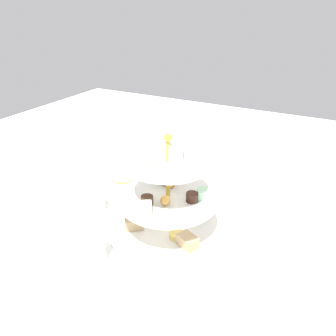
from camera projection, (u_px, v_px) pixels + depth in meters
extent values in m
plane|color=white|center=(168.00, 230.00, 0.86)|extent=(2.40, 2.40, 0.00)
cylinder|color=white|center=(168.00, 229.00, 0.86)|extent=(0.31, 0.31, 0.01)
cylinder|color=white|center=(168.00, 198.00, 0.82)|extent=(0.25, 0.25, 0.01)
cylinder|color=white|center=(168.00, 163.00, 0.77)|extent=(0.20, 0.20, 0.01)
cylinder|color=gold|center=(168.00, 187.00, 0.80)|extent=(0.01, 0.01, 0.26)
sphere|color=gold|center=(168.00, 138.00, 0.74)|extent=(0.02, 0.02, 0.02)
cube|color=tan|center=(187.00, 241.00, 0.78)|extent=(0.06, 0.05, 0.03)
cube|color=tan|center=(183.00, 206.00, 0.92)|extent=(0.04, 0.05, 0.03)
cube|color=tan|center=(134.00, 223.00, 0.85)|extent=(0.06, 0.06, 0.03)
cylinder|color=#E5C660|center=(176.00, 235.00, 0.82)|extent=(0.04, 0.04, 0.01)
cylinder|color=#381E14|center=(165.00, 180.00, 0.87)|extent=(0.03, 0.03, 0.02)
cylinder|color=#381E14|center=(147.00, 200.00, 0.78)|extent=(0.03, 0.03, 0.02)
cylinder|color=#381E14|center=(192.00, 197.00, 0.79)|extent=(0.03, 0.03, 0.02)
cube|color=#B2E5BC|center=(204.00, 194.00, 0.80)|extent=(0.04, 0.04, 0.02)
cube|color=#B2E5BC|center=(155.00, 176.00, 0.88)|extent=(0.04, 0.04, 0.02)
cube|color=#B2E5BC|center=(145.00, 208.00, 0.75)|extent=(0.04, 0.04, 0.02)
sphere|color=gold|center=(171.00, 184.00, 0.84)|extent=(0.02, 0.02, 0.02)
sphere|color=gold|center=(165.00, 200.00, 0.77)|extent=(0.02, 0.02, 0.02)
cylinder|color=beige|center=(180.00, 166.00, 0.72)|extent=(0.03, 0.03, 0.02)
cylinder|color=beige|center=(187.00, 153.00, 0.79)|extent=(0.03, 0.03, 0.02)
cylinder|color=beige|center=(157.00, 150.00, 0.81)|extent=(0.03, 0.03, 0.02)
cylinder|color=beige|center=(147.00, 162.00, 0.74)|extent=(0.03, 0.03, 0.02)
cylinder|color=white|center=(175.00, 153.00, 0.76)|extent=(0.04, 0.04, 0.04)
cube|color=silver|center=(146.00, 161.00, 0.77)|extent=(0.09, 0.03, 0.00)
cube|color=silver|center=(179.00, 169.00, 0.73)|extent=(0.09, 0.04, 0.00)
cylinder|color=silver|center=(249.00, 194.00, 0.89)|extent=(0.07, 0.07, 0.14)
cylinder|color=silver|center=(93.00, 200.00, 0.93)|extent=(0.06, 0.06, 0.07)
cylinder|color=white|center=(123.00, 191.00, 1.04)|extent=(0.09, 0.09, 0.01)
cylinder|color=white|center=(123.00, 184.00, 1.03)|extent=(0.06, 0.06, 0.04)
cylinder|color=gold|center=(123.00, 179.00, 1.02)|extent=(0.06, 0.06, 0.01)
cube|color=silver|center=(233.00, 310.00, 0.64)|extent=(0.13, 0.13, 0.00)
cube|color=silver|center=(183.00, 179.00, 1.11)|extent=(0.16, 0.08, 0.00)
cylinder|color=silver|center=(91.00, 246.00, 0.74)|extent=(0.06, 0.06, 0.09)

